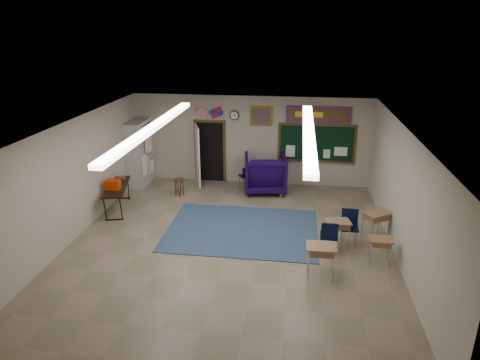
# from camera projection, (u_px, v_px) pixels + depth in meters

# --- Properties ---
(floor) EXTENTS (9.00, 9.00, 0.00)m
(floor) POSITION_uv_depth(u_px,v_px,m) (230.00, 244.00, 10.77)
(floor) COLOR #85705B
(floor) RESTS_ON ground
(back_wall) EXTENTS (8.00, 0.04, 3.00)m
(back_wall) POSITION_uv_depth(u_px,v_px,m) (251.00, 140.00, 14.44)
(back_wall) COLOR #AA9E8A
(back_wall) RESTS_ON floor
(front_wall) EXTENTS (8.00, 0.04, 3.00)m
(front_wall) POSITION_uv_depth(u_px,v_px,m) (179.00, 303.00, 6.07)
(front_wall) COLOR #AA9E8A
(front_wall) RESTS_ON floor
(left_wall) EXTENTS (0.04, 9.00, 3.00)m
(left_wall) POSITION_uv_depth(u_px,v_px,m) (73.00, 181.00, 10.76)
(left_wall) COLOR #AA9E8A
(left_wall) RESTS_ON floor
(right_wall) EXTENTS (0.04, 9.00, 3.00)m
(right_wall) POSITION_uv_depth(u_px,v_px,m) (403.00, 197.00, 9.74)
(right_wall) COLOR #AA9E8A
(right_wall) RESTS_ON floor
(ceiling) EXTENTS (8.00, 9.00, 0.04)m
(ceiling) POSITION_uv_depth(u_px,v_px,m) (229.00, 127.00, 9.74)
(ceiling) COLOR #B9B9B5
(ceiling) RESTS_ON back_wall
(area_rug) EXTENTS (4.00, 3.00, 0.02)m
(area_rug) POSITION_uv_depth(u_px,v_px,m) (242.00, 230.00, 11.49)
(area_rug) COLOR #364A67
(area_rug) RESTS_ON floor
(fluorescent_strips) EXTENTS (3.86, 6.00, 0.10)m
(fluorescent_strips) POSITION_uv_depth(u_px,v_px,m) (229.00, 130.00, 9.76)
(fluorescent_strips) COLOR white
(fluorescent_strips) RESTS_ON ceiling
(doorway) EXTENTS (1.10, 0.89, 2.16)m
(doorway) POSITION_uv_depth(u_px,v_px,m) (207.00, 153.00, 14.64)
(doorway) COLOR black
(doorway) RESTS_ON back_wall
(chalkboard) EXTENTS (2.55, 0.14, 1.30)m
(chalkboard) POSITION_uv_depth(u_px,v_px,m) (317.00, 144.00, 14.13)
(chalkboard) COLOR #543918
(chalkboard) RESTS_ON back_wall
(bulletin_board) EXTENTS (2.10, 0.05, 0.55)m
(bulletin_board) POSITION_uv_depth(u_px,v_px,m) (318.00, 115.00, 13.80)
(bulletin_board) COLOR red
(bulletin_board) RESTS_ON back_wall
(framed_art_print) EXTENTS (0.75, 0.05, 0.65)m
(framed_art_print) POSITION_uv_depth(u_px,v_px,m) (261.00, 116.00, 14.07)
(framed_art_print) COLOR olive
(framed_art_print) RESTS_ON back_wall
(wall_clock) EXTENTS (0.32, 0.05, 0.32)m
(wall_clock) POSITION_uv_depth(u_px,v_px,m) (234.00, 115.00, 14.18)
(wall_clock) COLOR black
(wall_clock) RESTS_ON back_wall
(wall_flags) EXTENTS (1.16, 0.06, 0.70)m
(wall_flags) POSITION_uv_depth(u_px,v_px,m) (209.00, 111.00, 14.22)
(wall_flags) COLOR red
(wall_flags) RESTS_ON back_wall
(storage_cabinet) EXTENTS (0.59, 1.25, 2.20)m
(storage_cabinet) POSITION_uv_depth(u_px,v_px,m) (139.00, 153.00, 14.45)
(storage_cabinet) COLOR #B2B2AD
(storage_cabinet) RESTS_ON floor
(wingback_armchair) EXTENTS (1.49, 1.52, 1.24)m
(wingback_armchair) POSITION_uv_depth(u_px,v_px,m) (265.00, 173.00, 13.95)
(wingback_armchair) COLOR #150534
(wingback_armchair) RESTS_ON floor
(student_chair_reading) EXTENTS (0.50, 0.50, 0.72)m
(student_chair_reading) POSITION_uv_depth(u_px,v_px,m) (245.00, 176.00, 14.44)
(student_chair_reading) COLOR black
(student_chair_reading) RESTS_ON floor
(student_chair_desk_a) EXTENTS (0.45, 0.45, 0.87)m
(student_chair_desk_a) POSITION_uv_depth(u_px,v_px,m) (329.00, 237.00, 10.21)
(student_chair_desk_a) COLOR black
(student_chair_desk_a) RESTS_ON floor
(student_chair_desk_b) EXTENTS (0.47, 0.47, 0.90)m
(student_chair_desk_b) POSITION_uv_depth(u_px,v_px,m) (349.00, 228.00, 10.59)
(student_chair_desk_b) COLOR black
(student_chair_desk_b) RESTS_ON floor
(student_desk_front_left) EXTENTS (0.65, 0.54, 0.69)m
(student_desk_front_left) POSITION_uv_depth(u_px,v_px,m) (337.00, 232.00, 10.53)
(student_desk_front_left) COLOR #936644
(student_desk_front_left) RESTS_ON floor
(student_desk_front_right) EXTENTS (0.79, 0.74, 0.76)m
(student_desk_front_right) POSITION_uv_depth(u_px,v_px,m) (376.00, 224.00, 10.86)
(student_desk_front_right) COLOR #936644
(student_desk_front_right) RESTS_ON floor
(student_desk_back_left) EXTENTS (0.65, 0.49, 0.77)m
(student_desk_back_left) POSITION_uv_depth(u_px,v_px,m) (321.00, 260.00, 9.23)
(student_desk_back_left) COLOR #936644
(student_desk_back_left) RESTS_ON floor
(student_desk_back_right) EXTENTS (0.54, 0.41, 0.63)m
(student_desk_back_right) POSITION_uv_depth(u_px,v_px,m) (380.00, 249.00, 9.80)
(student_desk_back_right) COLOR #936644
(student_desk_back_right) RESTS_ON floor
(folding_table) EXTENTS (1.02, 1.87, 1.01)m
(folding_table) POSITION_uv_depth(u_px,v_px,m) (117.00, 197.00, 12.64)
(folding_table) COLOR black
(folding_table) RESTS_ON floor
(wooden_stool) EXTENTS (0.32, 0.32, 0.56)m
(wooden_stool) POSITION_uv_depth(u_px,v_px,m) (179.00, 187.00, 13.70)
(wooden_stool) COLOR #4D2B17
(wooden_stool) RESTS_ON floor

